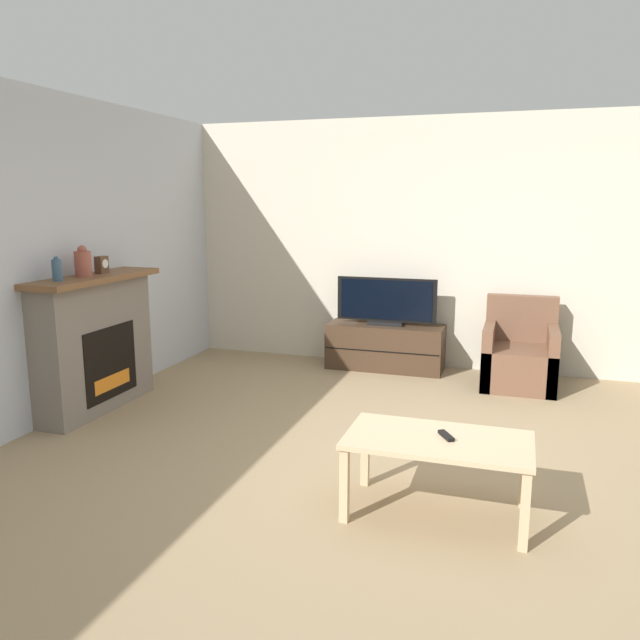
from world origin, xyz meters
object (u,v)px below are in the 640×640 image
fireplace (95,342)px  coffee_table (438,448)px  mantel_vase_left (57,270)px  remote (446,436)px  tv (386,303)px  tv_stand (385,347)px  armchair (519,357)px  mantel_clock (102,265)px  mantel_vase_centre_left (83,263)px

fireplace → coffee_table: bearing=-17.7°
fireplace → mantel_vase_left: bearing=-87.7°
mantel_vase_left → coffee_table: (3.09, -0.58, -0.87)m
remote → tv: bearing=77.4°
tv_stand → armchair: armchair is taller
fireplace → remote: fireplace is taller
mantel_vase_left → mantel_clock: bearing=89.9°
mantel_vase_left → remote: mantel_vase_left is taller
fireplace → tv: bearing=44.4°
armchair → tv: bearing=172.0°
mantel_vase_left → coffee_table: mantel_vase_left is taller
mantel_vase_centre_left → armchair: bearing=29.6°
fireplace → armchair: (3.54, 1.90, -0.32)m
mantel_clock → coffee_table: bearing=-20.1°
tv_stand → tv: (0.00, -0.00, 0.48)m
mantel_vase_centre_left → coffee_table: mantel_vase_centre_left is taller
tv → coffee_table: bearing=-72.6°
tv_stand → mantel_vase_left: bearing=-130.2°
fireplace → tv_stand: size_ratio=1.10×
tv_stand → remote: remote is taller
tv → mantel_clock: bearing=-137.3°
fireplace → mantel_clock: 0.68m
remote → mantel_vase_left: bearing=139.2°
tv → remote: bearing=-71.8°
armchair → coffee_table: armchair is taller
tv_stand → remote: 3.24m
tv_stand → armchair: 1.42m
coffee_table → remote: bearing=28.6°
mantel_vase_left → tv_stand: mantel_vase_left is taller
mantel_vase_centre_left → tv_stand: (2.12, 2.20, -1.07)m
mantel_vase_left → mantel_vase_centre_left: 0.31m
mantel_vase_centre_left → tv_stand: mantel_vase_centre_left is taller
fireplace → mantel_vase_left: (0.02, -0.41, 0.68)m
mantel_vase_left → mantel_vase_centre_left: size_ratio=0.76×
fireplace → mantel_vase_centre_left: 0.71m
mantel_vase_centre_left → remote: (3.13, -0.87, -0.83)m
mantel_clock → fireplace: bearing=-97.3°
fireplace → tv: size_ratio=1.27×
tv → remote: tv is taller
tv → mantel_vase_left: bearing=-130.2°
fireplace → mantel_vase_centre_left: (0.02, -0.10, 0.70)m
mantel_vase_left → armchair: mantel_vase_left is taller
mantel_clock → remote: 3.41m
coffee_table → fireplace: bearing=162.3°
tv_stand → coffee_table: bearing=-72.6°
armchair → remote: (-0.39, -2.87, 0.20)m
armchair → tv_stand: bearing=171.9°
mantel_clock → mantel_vase_left: bearing=-90.1°
mantel_vase_left → tv_stand: (2.12, 2.51, -1.04)m
fireplace → mantel_clock: mantel_clock is taller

